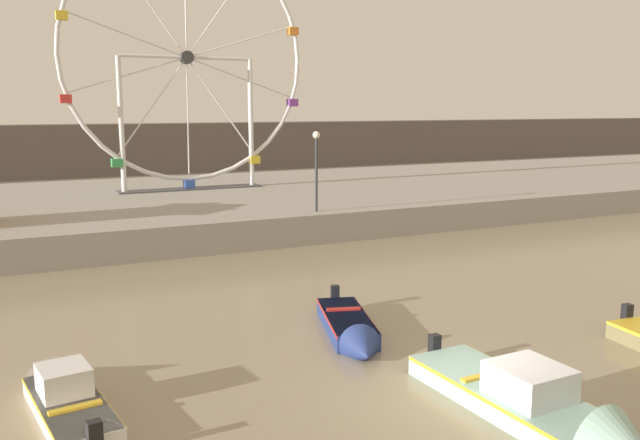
# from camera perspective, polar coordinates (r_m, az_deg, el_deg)

# --- Properties ---
(ground_plane) EXTENTS (240.00, 240.00, 0.00)m
(ground_plane) POSITION_cam_1_polar(r_m,az_deg,el_deg) (14.36, 12.00, -14.74)
(ground_plane) COLOR gray
(quay_promenade) EXTENTS (110.00, 19.00, 1.30)m
(quay_promenade) POSITION_cam_1_polar(r_m,az_deg,el_deg) (36.10, -12.70, 1.11)
(quay_promenade) COLOR gray
(quay_promenade) RESTS_ON ground_plane
(distant_town_skyline) EXTENTS (140.00, 3.00, 4.40)m
(distant_town_skyline) POSITION_cam_1_polar(r_m,az_deg,el_deg) (60.23, -18.34, 5.69)
(distant_town_skyline) COLOR #564C47
(distant_town_skyline) RESTS_ON ground_plane
(motorboat_seafoam) EXTENTS (1.72, 5.94, 1.58)m
(motorboat_seafoam) POSITION_cam_1_polar(r_m,az_deg,el_deg) (13.43, 19.14, -15.45)
(motorboat_seafoam) COLOR #93BCAD
(motorboat_seafoam) RESTS_ON ground_plane
(motorboat_navy_blue) EXTENTS (2.26, 4.38, 1.06)m
(motorboat_navy_blue) POSITION_cam_1_polar(r_m,az_deg,el_deg) (17.26, 2.71, -9.41)
(motorboat_navy_blue) COLOR navy
(motorboat_navy_blue) RESTS_ON ground_plane
(motorboat_white_red_stripe) EXTENTS (1.62, 4.51, 1.27)m
(motorboat_white_red_stripe) POSITION_cam_1_polar(r_m,az_deg,el_deg) (14.69, -21.22, -13.51)
(motorboat_white_red_stripe) COLOR silver
(motorboat_white_red_stripe) RESTS_ON ground_plane
(ferris_wheel_white_frame) EXTENTS (13.45, 1.20, 13.93)m
(ferris_wheel_white_frame) POSITION_cam_1_polar(r_m,az_deg,el_deg) (37.90, -11.32, 13.14)
(ferris_wheel_white_frame) COLOR silver
(ferris_wheel_white_frame) RESTS_ON quay_promenade
(promenade_lamp_near) EXTENTS (0.32, 0.32, 3.52)m
(promenade_lamp_near) POSITION_cam_1_polar(r_m,az_deg,el_deg) (29.30, -0.31, 5.27)
(promenade_lamp_near) COLOR #2D2D33
(promenade_lamp_near) RESTS_ON quay_promenade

